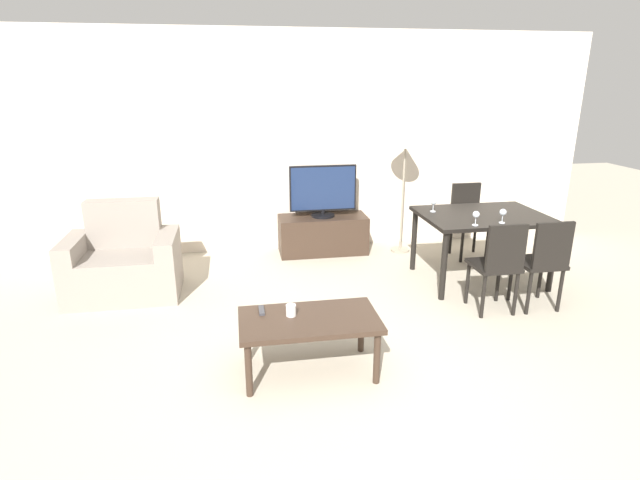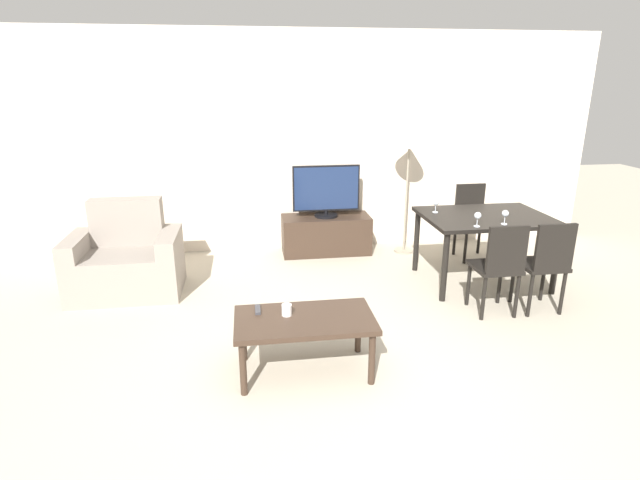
% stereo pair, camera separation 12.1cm
% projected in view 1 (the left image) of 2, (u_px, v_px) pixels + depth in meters
% --- Properties ---
extents(ground_plane, '(18.00, 18.00, 0.00)m').
position_uv_depth(ground_plane, '(363.00, 411.00, 3.35)').
color(ground_plane, '#B2A893').
extents(wall_back, '(7.75, 0.06, 2.70)m').
position_uv_depth(wall_back, '(295.00, 144.00, 6.23)').
color(wall_back, beige).
rests_on(wall_back, ground_plane).
extents(armchair, '(1.09, 0.73, 0.94)m').
position_uv_depth(armchair, '(124.00, 264.00, 5.08)').
color(armchair, gray).
rests_on(armchair, ground_plane).
extents(tv_stand, '(1.10, 0.46, 0.48)m').
position_uv_depth(tv_stand, '(323.00, 234.00, 6.34)').
color(tv_stand, '#38281E').
rests_on(tv_stand, ground_plane).
extents(tv, '(0.83, 0.29, 0.64)m').
position_uv_depth(tv, '(323.00, 191.00, 6.16)').
color(tv, black).
rests_on(tv, tv_stand).
extents(coffee_table, '(1.03, 0.57, 0.45)m').
position_uv_depth(coffee_table, '(309.00, 324.00, 3.68)').
color(coffee_table, '#38281E').
rests_on(coffee_table, ground_plane).
extents(dining_table, '(1.31, 0.97, 0.75)m').
position_uv_depth(dining_table, '(482.00, 222.00, 5.33)').
color(dining_table, black).
rests_on(dining_table, ground_plane).
extents(dining_chair_near, '(0.40, 0.40, 0.90)m').
position_uv_depth(dining_chair_near, '(498.00, 262.00, 4.60)').
color(dining_chair_near, black).
rests_on(dining_chair_near, ground_plane).
extents(dining_chair_far, '(0.40, 0.40, 0.90)m').
position_uv_depth(dining_chair_far, '(468.00, 216.00, 6.16)').
color(dining_chair_far, black).
rests_on(dining_chair_far, ground_plane).
extents(dining_chair_near_right, '(0.40, 0.40, 0.90)m').
position_uv_depth(dining_chair_near_right, '(543.00, 259.00, 4.68)').
color(dining_chair_near_right, black).
rests_on(dining_chair_near_right, ground_plane).
extents(floor_lamp, '(0.37, 0.37, 1.62)m').
position_uv_depth(floor_lamp, '(406.00, 141.00, 6.03)').
color(floor_lamp, gray).
rests_on(floor_lamp, ground_plane).
extents(remote_primary, '(0.04, 0.15, 0.02)m').
position_uv_depth(remote_primary, '(262.00, 310.00, 3.76)').
color(remote_primary, '#38383D').
rests_on(remote_primary, coffee_table).
extents(cup_white_near, '(0.08, 0.08, 0.09)m').
position_uv_depth(cup_white_near, '(291.00, 310.00, 3.68)').
color(cup_white_near, white).
rests_on(cup_white_near, coffee_table).
extents(wine_glass_left, '(0.07, 0.07, 0.15)m').
position_uv_depth(wine_glass_left, '(476.00, 215.00, 4.87)').
color(wine_glass_left, silver).
rests_on(wine_glass_left, dining_table).
extents(wine_glass_center, '(0.07, 0.07, 0.15)m').
position_uv_depth(wine_glass_center, '(503.00, 213.00, 4.95)').
color(wine_glass_center, silver).
rests_on(wine_glass_center, dining_table).
extents(wine_glass_right, '(0.07, 0.07, 0.15)m').
position_uv_depth(wine_glass_right, '(433.00, 203.00, 5.38)').
color(wine_glass_right, silver).
rests_on(wine_glass_right, dining_table).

